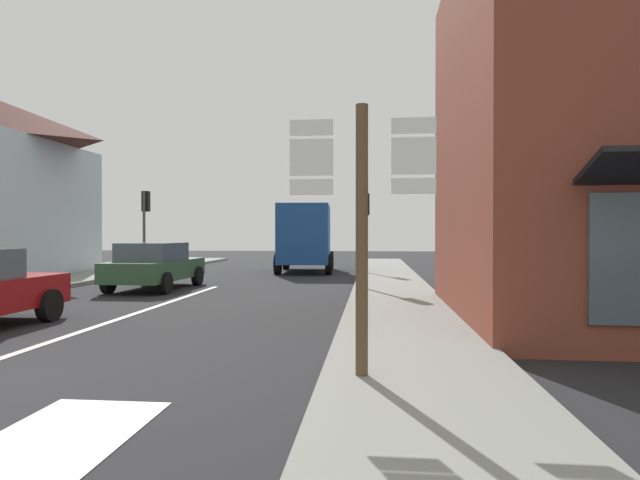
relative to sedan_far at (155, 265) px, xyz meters
name	(u,v)px	position (x,y,z in m)	size (l,w,h in m)	color
ground_plane	(196,294)	(1.67, -1.03, -0.76)	(80.00, 80.00, 0.00)	#232326
sidewalk_right	(397,302)	(7.42, -3.03, -0.69)	(2.36, 44.00, 0.14)	gray
lane_centre_stripe	(135,314)	(1.67, -5.03, -0.75)	(0.16, 12.00, 0.01)	silver
lane_turn_arrow	(52,442)	(4.18, -12.03, -0.75)	(1.20, 2.20, 0.01)	silver
sedan_far	(155,265)	(0.00, 0.00, 0.00)	(2.03, 4.23, 1.47)	#2D5133
delivery_truck	(306,236)	(3.75, 8.12, 0.89)	(2.71, 5.11, 3.05)	#19478C
route_sign_post	(362,219)	(6.71, -10.15, 1.15)	(1.66, 0.14, 3.20)	brown
traffic_light_far_left	(145,213)	(-3.19, 6.51, 1.94)	(0.30, 0.49, 3.65)	#47474C
traffic_light_far_right	(366,215)	(6.54, 6.23, 1.79)	(0.30, 0.49, 3.44)	#47474C
traffic_light_near_right	(363,205)	(6.54, -0.14, 1.85)	(0.30, 0.49, 3.53)	#47474C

